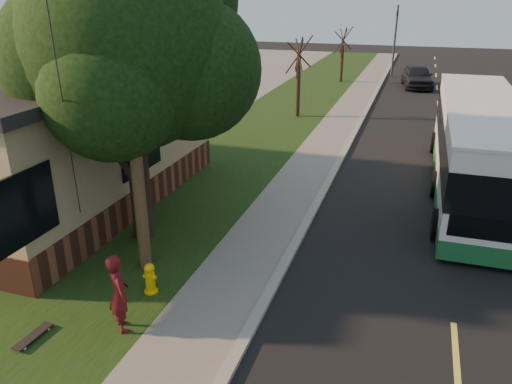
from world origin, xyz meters
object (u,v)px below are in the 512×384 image
at_px(skateboarder, 119,293).
at_px(skateboard_main, 33,336).
at_px(transit_bus, 478,144).
at_px(dumpster, 167,139).
at_px(leafy_tree, 131,49).
at_px(distant_car, 417,76).
at_px(fire_hydrant, 150,278).
at_px(traffic_signal, 395,36).
at_px(utility_pole, 128,84).
at_px(bare_tree_far, 342,56).
at_px(bare_tree_near, 298,78).

bearing_deg(skateboarder, skateboard_main, 73.07).
distance_m(transit_bus, dumpster, 12.21).
bearing_deg(transit_bus, skateboard_main, -127.77).
distance_m(leafy_tree, dumpster, 9.12).
bearing_deg(distant_car, fire_hydrant, -107.77).
height_order(traffic_signal, dumpster, traffic_signal).
xyz_separation_m(utility_pole, skateboarder, (0.81, -2.35, -3.71)).
xyz_separation_m(bare_tree_far, skateboarder, (0.50, -31.36, -1.08)).
bearing_deg(distant_car, transit_bus, -91.48).
xyz_separation_m(traffic_signal, distant_car, (2.05, -4.35, -2.35)).
relative_size(dumpster, distant_car, 0.31).
relative_size(transit_bus, distant_car, 2.44).
distance_m(bare_tree_near, distant_car, 13.19).
bearing_deg(distant_car, bare_tree_far, 168.46).
relative_size(leafy_tree, dumpster, 5.21).
relative_size(fire_hydrant, skateboarder, 0.44).
bearing_deg(fire_hydrant, skateboard_main, -122.33).
relative_size(bare_tree_far, skateboarder, 2.38).
height_order(bare_tree_near, transit_bus, bare_tree_near).
xyz_separation_m(fire_hydrant, distant_car, (5.15, 29.65, 0.38)).
height_order(fire_hydrant, traffic_signal, traffic_signal).
xyz_separation_m(transit_bus, skateboarder, (-7.35, -10.58, -0.76)).
relative_size(utility_pole, traffic_signal, 1.65).
bearing_deg(traffic_signal, dumpster, -107.93).
xyz_separation_m(utility_pole, skateboard_main, (-0.70, -3.21, -4.50)).
bearing_deg(skateboarder, fire_hydrant, -42.47).
xyz_separation_m(skateboarder, distant_car, (5.05, 31.01, -0.11)).
distance_m(fire_hydrant, skateboard_main, 2.64).
height_order(utility_pole, traffic_signal, utility_pole).
relative_size(skateboarder, skateboard_main, 1.85).
distance_m(utility_pole, skateboarder, 4.47).
bearing_deg(utility_pole, leafy_tree, 117.60).
distance_m(utility_pole, leafy_tree, 1.94).
height_order(fire_hydrant, skateboarder, skateboarder).
xyz_separation_m(utility_pole, transit_bus, (8.16, 8.22, -2.95)).
bearing_deg(bare_tree_far, utility_pole, -90.60).
xyz_separation_m(skateboard_main, dumpster, (-3.29, 12.13, 0.49)).
xyz_separation_m(utility_pole, traffic_signal, (3.81, 33.01, -1.47)).
bearing_deg(utility_pole, dumpster, 114.09).
xyz_separation_m(traffic_signal, skateboard_main, (-4.50, -36.22, -3.03)).
relative_size(bare_tree_near, skateboard_main, 4.70).
distance_m(leafy_tree, skateboarder, 6.08).
bearing_deg(skateboarder, leafy_tree, -24.04).
xyz_separation_m(fire_hydrant, skateboarder, (0.10, -1.36, 0.49)).
height_order(skateboarder, skateboard_main, skateboarder).
bearing_deg(bare_tree_near, distant_car, 62.53).
height_order(bare_tree_far, distant_car, bare_tree_far).
xyz_separation_m(leafy_tree, transit_bus, (9.03, 6.57, -3.49)).
bearing_deg(traffic_signal, utility_pole, -96.58).
bearing_deg(distant_car, leafy_tree, -111.89).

